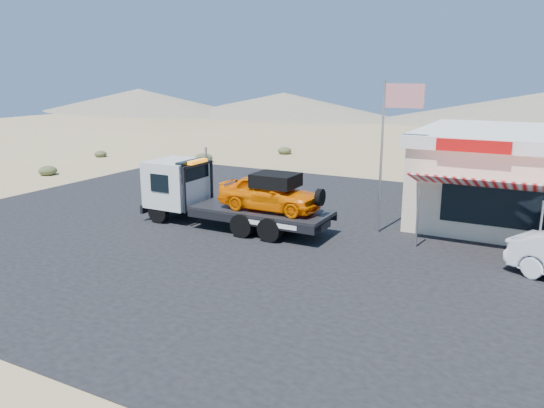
# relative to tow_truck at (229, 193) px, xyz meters

# --- Properties ---
(ground) EXTENTS (120.00, 120.00, 0.00)m
(ground) POSITION_rel_tow_truck_xyz_m (0.98, -2.38, -1.45)
(ground) COLOR #937C53
(ground) RESTS_ON ground
(asphalt_lot) EXTENTS (32.00, 24.00, 0.02)m
(asphalt_lot) POSITION_rel_tow_truck_xyz_m (2.98, 0.62, -1.44)
(asphalt_lot) COLOR black
(asphalt_lot) RESTS_ON ground
(tow_truck) EXTENTS (8.06, 2.39, 2.69)m
(tow_truck) POSITION_rel_tow_truck_xyz_m (0.00, 0.00, 0.00)
(tow_truck) COLOR black
(tow_truck) RESTS_ON asphalt_lot
(flagpole) EXTENTS (1.55, 0.10, 6.00)m
(flagpole) POSITION_rel_tow_truck_xyz_m (5.91, 2.12, 2.31)
(flagpole) COLOR #99999E
(flagpole) RESTS_ON asphalt_lot
(desert_scrub) EXTENTS (24.07, 31.68, 0.70)m
(desert_scrub) POSITION_rel_tow_truck_xyz_m (-13.36, 6.91, -1.15)
(desert_scrub) COLOR #3D4927
(desert_scrub) RESTS_ON ground
(distant_hills) EXTENTS (126.00, 48.00, 4.20)m
(distant_hills) POSITION_rel_tow_truck_xyz_m (-8.79, 52.76, 0.43)
(distant_hills) COLOR #726B59
(distant_hills) RESTS_ON ground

